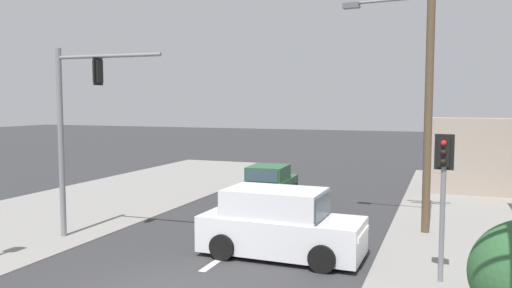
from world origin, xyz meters
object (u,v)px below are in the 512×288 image
at_px(traffic_signal_mast, 75,118).
at_px(suv_kerbside_parked, 280,225).
at_px(utility_pole_midground_right, 426,59).
at_px(pedestal_signal_right_kerb, 443,182).
at_px(sedan_oncoming_near, 268,185).

height_order(traffic_signal_mast, suv_kerbside_parked, traffic_signal_mast).
height_order(utility_pole_midground_right, pedestal_signal_right_kerb, utility_pole_midground_right).
distance_m(suv_kerbside_parked, sedan_oncoming_near, 7.95).
distance_m(traffic_signal_mast, suv_kerbside_parked, 7.24).
bearing_deg(pedestal_signal_right_kerb, sedan_oncoming_near, 132.03).
xyz_separation_m(utility_pole_midground_right, pedestal_signal_right_kerb, (0.65, -4.72, -3.28)).
xyz_separation_m(suv_kerbside_parked, sedan_oncoming_near, (-2.94, 7.38, -0.18)).
bearing_deg(utility_pole_midground_right, sedan_oncoming_near, 153.52).
bearing_deg(utility_pole_midground_right, pedestal_signal_right_kerb, -82.13).
xyz_separation_m(traffic_signal_mast, pedestal_signal_right_kerb, (10.85, -0.10, -1.42)).
relative_size(traffic_signal_mast, suv_kerbside_parked, 1.31).
xyz_separation_m(utility_pole_midground_right, traffic_signal_mast, (-10.19, -4.63, -1.87)).
relative_size(utility_pole_midground_right, suv_kerbside_parked, 2.34).
relative_size(utility_pole_midground_right, pedestal_signal_right_kerb, 2.99).
relative_size(utility_pole_midground_right, traffic_signal_mast, 1.78).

